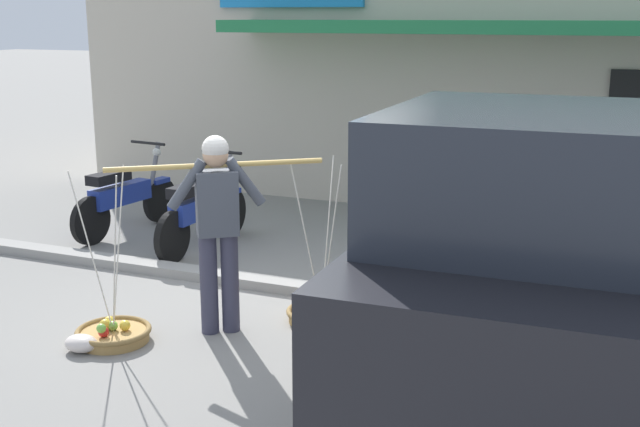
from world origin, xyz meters
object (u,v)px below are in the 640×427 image
at_px(motorcycle_second_in_row, 201,211).
at_px(wooden_crate, 437,250).
at_px(fruit_vendor, 218,221).
at_px(fruit_basket_right_side, 322,313).
at_px(parked_truck, 542,253).
at_px(plastic_litter_bag, 81,343).
at_px(motorcycle_nearest_shop, 124,198).
at_px(fruit_basket_left_side, 113,333).

xyz_separation_m(motorcycle_second_in_row, wooden_crate, (2.65, 0.51, -0.29)).
bearing_deg(fruit_vendor, fruit_basket_right_side, 37.27).
relative_size(fruit_basket_right_side, parked_truck, 0.30).
bearing_deg(parked_truck, fruit_basket_right_side, 162.44).
xyz_separation_m(parked_truck, plastic_litter_bag, (-3.46, -0.75, -0.96)).
bearing_deg(fruit_basket_right_side, plastic_litter_bag, -138.43).
bearing_deg(motorcycle_nearest_shop, fruit_basket_left_side, -55.48).
relative_size(motorcycle_nearest_shop, parked_truck, 0.38).
relative_size(fruit_vendor, parked_truck, 0.36).
distance_m(fruit_basket_left_side, parked_truck, 3.52).
height_order(fruit_vendor, fruit_basket_left_side, fruit_vendor).
xyz_separation_m(motorcycle_nearest_shop, parked_truck, (5.32, -2.39, 0.58)).
bearing_deg(fruit_basket_right_side, motorcycle_nearest_shop, 152.34).
bearing_deg(wooden_crate, fruit_basket_left_side, -121.35).
height_order(motorcycle_second_in_row, wooden_crate, motorcycle_second_in_row).
relative_size(fruit_vendor, fruit_basket_left_side, 1.17).
bearing_deg(motorcycle_nearest_shop, fruit_vendor, -40.88).
xyz_separation_m(fruit_basket_left_side, plastic_litter_bag, (-0.11, -0.27, -0.01)).
distance_m(motorcycle_nearest_shop, wooden_crate, 3.91).
height_order(fruit_vendor, motorcycle_nearest_shop, fruit_vendor).
relative_size(parked_truck, plastic_litter_bag, 17.00).
bearing_deg(fruit_basket_left_side, plastic_litter_bag, -111.89).
height_order(motorcycle_second_in_row, plastic_litter_bag, motorcycle_second_in_row).
height_order(fruit_basket_left_side, parked_truck, parked_truck).
bearing_deg(fruit_basket_right_side, fruit_basket_left_side, -142.61).
bearing_deg(plastic_litter_bag, motorcycle_nearest_shop, 120.68).
height_order(fruit_basket_left_side, motorcycle_nearest_shop, fruit_basket_left_side).
distance_m(fruit_basket_right_side, motorcycle_second_in_row, 2.69).
height_order(fruit_basket_right_side, motorcycle_second_in_row, fruit_basket_right_side).
xyz_separation_m(fruit_vendor, motorcycle_nearest_shop, (-2.68, 2.32, -0.53)).
bearing_deg(plastic_litter_bag, fruit_basket_left_side, 68.11).
bearing_deg(motorcycle_nearest_shop, wooden_crate, 4.16).
height_order(fruit_basket_right_side, wooden_crate, fruit_basket_right_side).
distance_m(fruit_basket_left_side, motorcycle_nearest_shop, 3.50).
bearing_deg(motorcycle_nearest_shop, motorcycle_second_in_row, -10.50).
xyz_separation_m(fruit_basket_right_side, motorcycle_second_in_row, (-2.16, 1.55, 0.38)).
bearing_deg(fruit_basket_left_side, fruit_basket_right_side, 37.39).
bearing_deg(plastic_litter_bag, wooden_crate, 59.35).
relative_size(parked_truck, wooden_crate, 10.82).
bearing_deg(wooden_crate, fruit_vendor, -114.88).
height_order(fruit_vendor, motorcycle_second_in_row, fruit_vendor).
xyz_separation_m(fruit_basket_right_side, wooden_crate, (0.50, 2.06, 0.08)).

